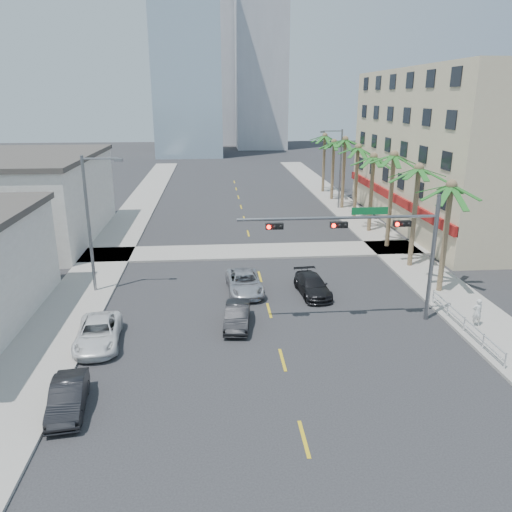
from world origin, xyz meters
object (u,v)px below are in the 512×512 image
at_px(car_parked_mid, 68,397).
at_px(pedestrian, 477,312).
at_px(car_parked_far, 98,333).
at_px(car_lane_left, 237,316).
at_px(car_lane_center, 244,282).
at_px(traffic_signal_mast, 379,237).
at_px(car_lane_right, 312,285).

bearing_deg(car_parked_mid, pedestrian, 9.31).
bearing_deg(pedestrian, car_parked_mid, 12.67).
height_order(car_parked_mid, pedestrian, pedestrian).
relative_size(car_parked_mid, pedestrian, 2.36).
height_order(car_parked_far, car_lane_left, car_parked_far).
relative_size(car_parked_far, car_lane_center, 0.98).
xyz_separation_m(car_lane_left, pedestrian, (13.35, -1.38, 0.33)).
distance_m(car_lane_left, car_lane_center, 5.21).
bearing_deg(car_lane_center, car_lane_left, -101.41).
distance_m(car_parked_far, car_lane_center, 10.54).
height_order(car_parked_mid, car_parked_far, car_parked_far).
relative_size(traffic_signal_mast, pedestrian, 6.91).
bearing_deg(pedestrian, car_lane_right, -38.35).
bearing_deg(car_lane_right, car_parked_mid, -142.10).
relative_size(car_parked_mid, car_lane_center, 0.79).
height_order(car_parked_mid, car_lane_right, car_lane_right).
bearing_deg(car_parked_mid, car_lane_right, 36.26).
relative_size(car_lane_left, pedestrian, 2.37).
height_order(traffic_signal_mast, pedestrian, traffic_signal_mast).
distance_m(car_parked_far, car_lane_left, 7.52).
xyz_separation_m(car_parked_mid, pedestrian, (20.71, 5.99, 0.33)).
bearing_deg(car_lane_right, car_lane_left, -145.14).
bearing_deg(car_lane_center, car_parked_mid, -126.09).
xyz_separation_m(car_lane_left, car_lane_right, (5.16, 4.34, 0.00)).
xyz_separation_m(traffic_signal_mast, car_parked_mid, (-15.18, -7.31, -4.44)).
bearing_deg(car_parked_mid, car_lane_center, 50.29).
distance_m(traffic_signal_mast, car_parked_mid, 17.43).
xyz_separation_m(car_parked_mid, car_parked_far, (0.00, 5.80, 0.03)).
distance_m(car_lane_center, car_lane_right, 4.49).
height_order(car_parked_far, car_lane_center, car_lane_center).
height_order(car_parked_mid, car_lane_left, car_lane_left).
distance_m(car_lane_right, pedestrian, 10.00).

